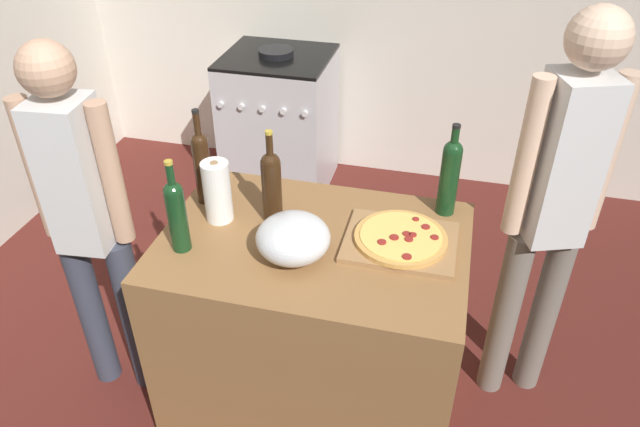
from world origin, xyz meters
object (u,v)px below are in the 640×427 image
Objects in this scene: pizza at (401,238)px; wine_bottle_green at (202,164)px; wine_bottle_amber at (450,174)px; mixing_bowl at (293,238)px; person_in_stripes at (86,217)px; wine_bottle_clear at (272,184)px; stove at (280,122)px; person_in_red at (554,204)px; paper_towel_roll at (217,192)px; wine_bottle_dark at (177,212)px.

wine_bottle_green reaches higher than pizza.
pizza is 0.90× the size of wine_bottle_amber.
person_in_stripes is (-0.83, 0.02, -0.07)m from mixing_bowl.
wine_bottle_clear is (-0.49, 0.04, 0.13)m from pizza.
stove is at bearing 128.34° from wine_bottle_amber.
mixing_bowl is 0.98m from person_in_red.
person_in_red reaches higher than wine_bottle_clear.
person_in_stripes is at bearing -164.72° from paper_towel_roll.
wine_bottle_clear is at bearing 175.29° from pizza.
mixing_bowl is 0.83m from person_in_stripes.
person_in_red is (1.28, 0.47, -0.06)m from wine_bottle_dark.
paper_towel_roll is 0.15m from wine_bottle_green.
wine_bottle_amber is at bearing 9.20° from wine_bottle_green.
wine_bottle_amber reaches higher than pizza.
wine_bottle_green reaches higher than stove.
wine_bottle_dark is (-0.06, -0.21, 0.03)m from paper_towel_roll.
paper_towel_roll is 1.81m from stove.
person_in_red reaches higher than paper_towel_roll.
wine_bottle_amber reaches higher than stove.
wine_bottle_amber is at bearing 18.55° from wine_bottle_clear.
wine_bottle_clear is 0.95× the size of wine_bottle_green.
wine_bottle_clear is at bearing -168.05° from person_in_red.
person_in_stripes is 0.93× the size of person_in_red.
person_in_stripes is at bearing -165.56° from wine_bottle_clear.
wine_bottle_clear is (-0.14, 0.20, 0.08)m from mixing_bowl.
wine_bottle_amber is at bearing -179.42° from person_in_red.
pizza is 0.85× the size of wine_bottle_green.
person_in_red is (1.71, 0.39, 0.08)m from person_in_stripes.
person_in_stripes reaches higher than wine_bottle_green.
mixing_bowl is at bearing -24.82° from paper_towel_roll.
wine_bottle_clear is at bearing 12.37° from paper_towel_roll.
wine_bottle_green is at bearing -173.31° from person_in_red.
wine_bottle_green reaches higher than wine_bottle_amber.
wine_bottle_amber is 0.95× the size of wine_bottle_green.
wine_bottle_amber reaches higher than wine_bottle_dark.
mixing_bowl is 0.70× the size of wine_bottle_amber.
wine_bottle_amber reaches higher than paper_towel_roll.
paper_towel_roll is 0.22m from wine_bottle_dark.
wine_bottle_dark reaches higher than paper_towel_roll.
paper_towel_roll reaches higher than mixing_bowl.
wine_bottle_dark is 0.31m from wine_bottle_green.
mixing_bowl is 0.38m from paper_towel_roll.
wine_bottle_green is 0.41× the size of stove.
wine_bottle_amber is 1.00× the size of wine_bottle_clear.
wine_bottle_amber is at bearing 16.43° from person_in_stripes.
wine_bottle_green is at bearing 133.80° from paper_towel_roll.
wine_bottle_clear is 0.24× the size of person_in_stripes.
stove is at bearing 109.19° from mixing_bowl.
person_in_stripes is at bearing -173.38° from pizza.
paper_towel_roll is (-0.69, -0.00, 0.09)m from pizza.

